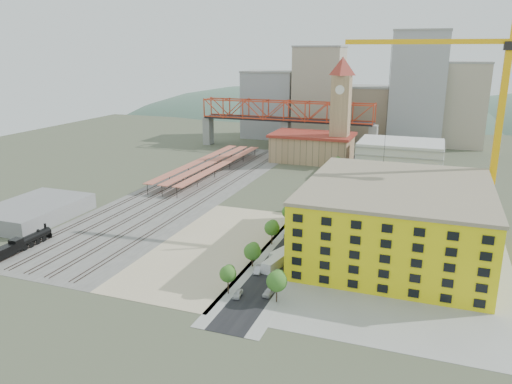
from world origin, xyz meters
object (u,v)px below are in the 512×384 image
(locomotive, at_px, (25,242))
(site_trailer_c, at_px, (303,228))
(site_trailer_b, at_px, (283,253))
(site_trailer_d, at_px, (312,218))
(construction_building, at_px, (396,219))
(tower_crane, at_px, (487,98))
(car_0, at_px, (238,294))
(clock_tower, at_px, (341,101))
(site_trailer_a, at_px, (276,262))

(locomotive, bearing_deg, site_trailer_c, 29.62)
(site_trailer_b, xyz_separation_m, site_trailer_c, (0.00, 19.74, 0.04))
(site_trailer_d, bearing_deg, site_trailer_c, -94.54)
(construction_building, distance_m, site_trailer_b, 29.93)
(locomotive, bearing_deg, tower_crane, 26.67)
(site_trailer_d, xyz_separation_m, car_0, (-3.00, -52.93, -0.56))
(clock_tower, bearing_deg, site_trailer_c, -85.06)
(site_trailer_c, bearing_deg, site_trailer_a, -88.47)
(locomotive, distance_m, car_0, 63.25)
(site_trailer_a, distance_m, site_trailer_d, 35.89)
(site_trailer_a, height_order, car_0, site_trailer_a)
(construction_building, xyz_separation_m, car_0, (-29.00, -35.62, -8.76))
(clock_tower, xyz_separation_m, locomotive, (-58.00, -130.13, -26.85))
(site_trailer_b, height_order, site_trailer_c, site_trailer_c)
(clock_tower, xyz_separation_m, site_trailer_c, (8.00, -92.61, -27.43))
(site_trailer_b, relative_size, car_0, 2.34)
(tower_crane, bearing_deg, site_trailer_a, -135.71)
(clock_tower, xyz_separation_m, tower_crane, (53.62, -74.07, 9.59))
(locomotive, bearing_deg, clock_tower, 65.98)
(construction_building, distance_m, tower_crane, 43.48)
(construction_building, bearing_deg, site_trailer_c, 164.15)
(site_trailer_b, bearing_deg, site_trailer_c, 109.52)
(construction_building, relative_size, site_trailer_a, 5.12)
(site_trailer_a, relative_size, site_trailer_c, 1.07)
(locomotive, xyz_separation_m, site_trailer_a, (66.00, 11.56, -0.49))
(site_trailer_d, bearing_deg, site_trailer_b, -94.54)
(clock_tower, relative_size, construction_building, 1.03)
(tower_crane, relative_size, car_0, 16.25)
(site_trailer_c, bearing_deg, site_trailer_d, 91.53)
(tower_crane, bearing_deg, car_0, -128.31)
(locomotive, distance_m, site_trailer_d, 81.29)
(clock_tower, height_order, site_trailer_d, clock_tower)
(site_trailer_c, distance_m, car_0, 43.11)
(construction_building, height_order, site_trailer_b, construction_building)
(site_trailer_d, bearing_deg, construction_building, -38.20)
(car_0, bearing_deg, site_trailer_d, 80.69)
(car_0, bearing_deg, clock_tower, 86.04)
(site_trailer_c, xyz_separation_m, car_0, (-3.00, -43.00, -0.62))
(site_trailer_c, bearing_deg, tower_crane, 23.64)
(site_trailer_a, relative_size, site_trailer_d, 1.12)
(clock_tower, height_order, tower_crane, tower_crane)
(construction_building, bearing_deg, site_trailer_d, 146.34)
(car_0, bearing_deg, construction_building, 44.78)
(tower_crane, xyz_separation_m, car_0, (-48.62, -61.54, -37.63))
(clock_tower, distance_m, site_trailer_c, 96.92)
(site_trailer_c, relative_size, site_trailer_d, 1.05)
(tower_crane, height_order, site_trailer_a, tower_crane)
(locomotive, bearing_deg, site_trailer_a, 9.94)
(site_trailer_b, bearing_deg, site_trailer_a, -70.48)
(car_0, bearing_deg, site_trailer_c, 79.94)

